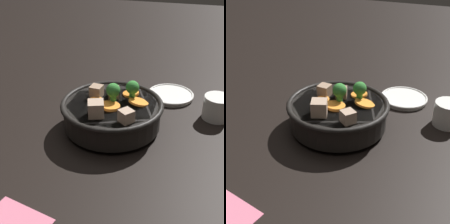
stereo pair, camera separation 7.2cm
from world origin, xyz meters
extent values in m
plane|color=black|center=(0.00, 0.00, 0.00)|extent=(3.00, 3.00, 0.00)
cylinder|color=black|center=(0.00, 0.00, 0.01)|extent=(0.12, 0.12, 0.01)
cylinder|color=black|center=(0.00, 0.00, 0.04)|extent=(0.22, 0.22, 0.05)
torus|color=black|center=(0.00, 0.00, 0.06)|extent=(0.24, 0.24, 0.01)
cylinder|color=brown|center=(0.00, 0.00, 0.05)|extent=(0.21, 0.21, 0.03)
cylinder|color=orange|center=(-0.04, 0.00, 0.07)|extent=(0.04, 0.04, 0.01)
cylinder|color=orange|center=(0.00, -0.02, 0.07)|extent=(0.06, 0.06, 0.01)
cylinder|color=orange|center=(0.06, 0.02, 0.07)|extent=(0.07, 0.07, 0.02)
cylinder|color=orange|center=(0.03, 0.06, 0.07)|extent=(0.05, 0.05, 0.01)
cylinder|color=green|center=(0.04, 0.04, 0.07)|extent=(0.01, 0.01, 0.02)
sphere|color=#2D752D|center=(0.04, 0.04, 0.09)|extent=(0.03, 0.03, 0.03)
cylinder|color=green|center=(0.00, 0.01, 0.07)|extent=(0.01, 0.01, 0.02)
sphere|color=#2D752D|center=(0.00, 0.01, 0.09)|extent=(0.03, 0.03, 0.03)
cube|color=tan|center=(-0.02, -0.06, 0.08)|extent=(0.04, 0.04, 0.03)
cube|color=tan|center=(0.05, -0.06, 0.08)|extent=(0.04, 0.04, 0.03)
cube|color=#9E7F66|center=(-0.01, 0.03, 0.08)|extent=(0.03, 0.03, 0.03)
cube|color=#9E7F66|center=(-0.05, 0.03, 0.08)|extent=(0.03, 0.03, 0.03)
cylinder|color=white|center=(0.12, 0.20, 0.01)|extent=(0.12, 0.12, 0.01)
torus|color=white|center=(0.12, 0.20, 0.01)|extent=(0.13, 0.13, 0.01)
cylinder|color=white|center=(0.24, 0.11, 0.03)|extent=(0.07, 0.07, 0.06)
cylinder|color=brown|center=(0.24, 0.11, 0.05)|extent=(0.06, 0.06, 0.00)
cube|color=#D16B84|center=(-0.07, -0.32, 0.00)|extent=(0.12, 0.10, 0.00)
camera|label=1|loc=(0.17, -0.60, 0.41)|focal=50.00mm
camera|label=2|loc=(0.24, -0.58, 0.41)|focal=50.00mm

